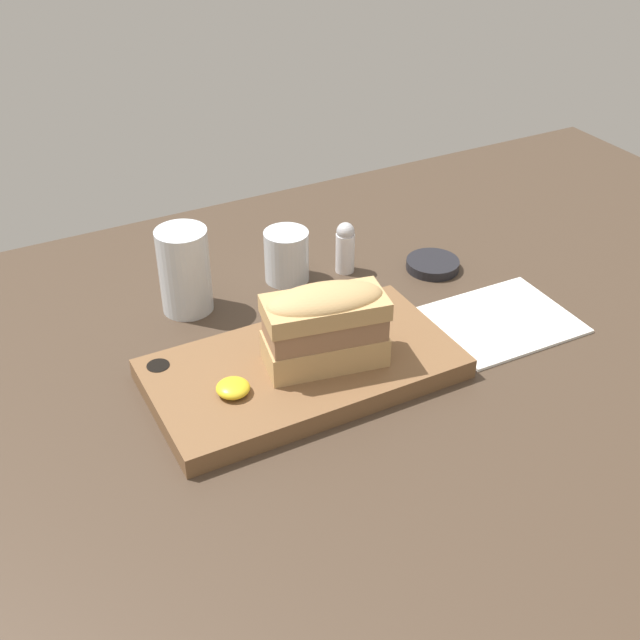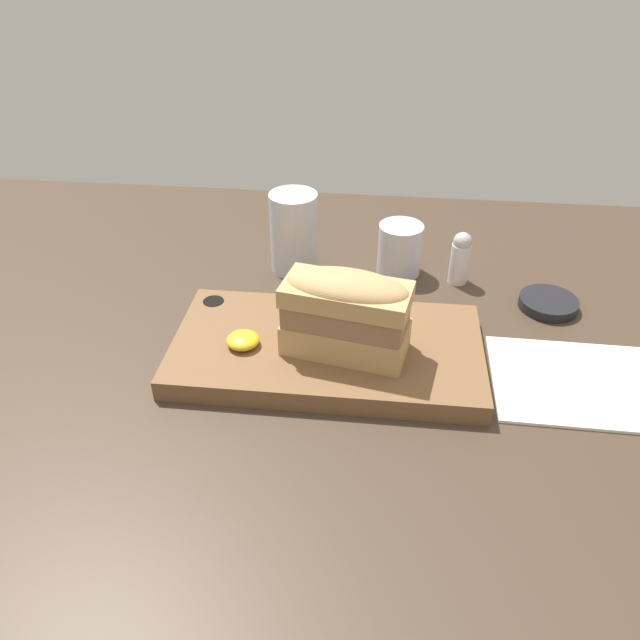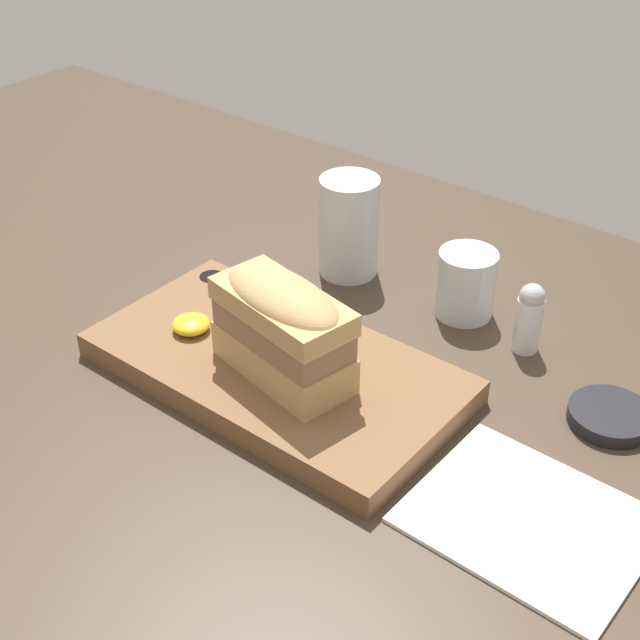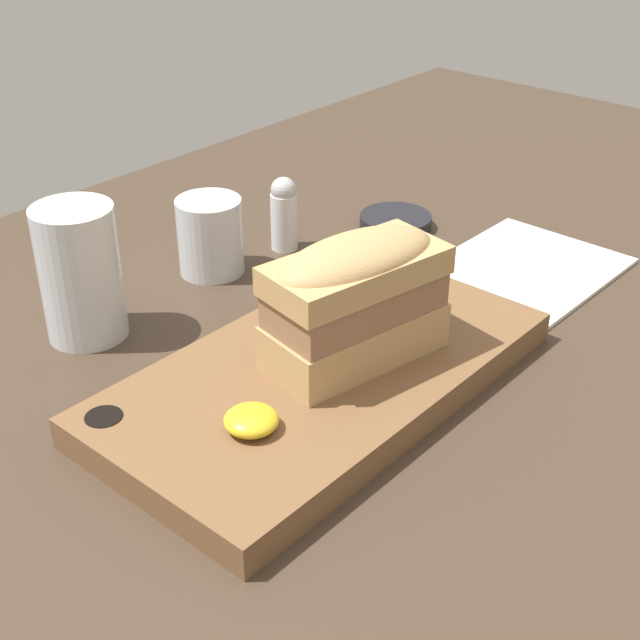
% 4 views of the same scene
% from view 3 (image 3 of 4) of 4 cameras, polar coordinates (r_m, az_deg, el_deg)
% --- Properties ---
extents(dining_table, '(1.80, 1.07, 0.02)m').
position_cam_3_polar(dining_table, '(0.87, -6.35, -5.05)').
color(dining_table, '#423326').
rests_on(dining_table, ground).
extents(serving_board, '(0.36, 0.19, 0.03)m').
position_cam_3_polar(serving_board, '(0.87, -2.84, -3.03)').
color(serving_board, brown).
rests_on(serving_board, dining_table).
extents(sandwich, '(0.15, 0.09, 0.10)m').
position_cam_3_polar(sandwich, '(0.81, -2.40, -0.33)').
color(sandwich, tan).
rests_on(sandwich, serving_board).
extents(mustard_dollop, '(0.04, 0.04, 0.02)m').
position_cam_3_polar(mustard_dollop, '(0.90, -8.26, -0.27)').
color(mustard_dollop, gold).
rests_on(mustard_dollop, serving_board).
extents(water_glass, '(0.07, 0.07, 0.12)m').
position_cam_3_polar(water_glass, '(1.02, 1.85, 5.61)').
color(water_glass, silver).
rests_on(water_glass, dining_table).
extents(wine_glass, '(0.06, 0.06, 0.07)m').
position_cam_3_polar(wine_glass, '(0.97, 9.30, 2.18)').
color(wine_glass, silver).
rests_on(wine_glass, dining_table).
extents(napkin, '(0.19, 0.15, 0.00)m').
position_cam_3_polar(napkin, '(0.75, 13.25, -12.35)').
color(napkin, white).
rests_on(napkin, dining_table).
extents(salt_shaker, '(0.03, 0.03, 0.08)m').
position_cam_3_polar(salt_shaker, '(0.92, 13.23, 0.19)').
color(salt_shaker, white).
rests_on(salt_shaker, dining_table).
extents(condiment_dish, '(0.08, 0.08, 0.01)m').
position_cam_3_polar(condiment_dish, '(0.86, 18.07, -5.87)').
color(condiment_dish, black).
rests_on(condiment_dish, dining_table).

